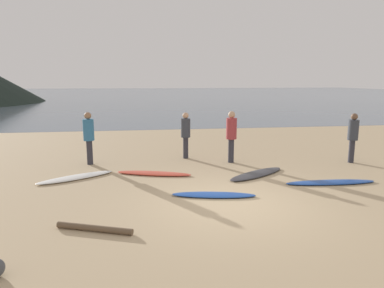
{
  "coord_description": "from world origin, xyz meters",
  "views": [
    {
      "loc": [
        -2.12,
        -7.83,
        2.92
      ],
      "look_at": [
        -0.28,
        4.69,
        0.6
      ],
      "focal_mm": 33.03,
      "sensor_mm": 36.0,
      "label": 1
    }
  ],
  "objects_px": {
    "surfboard_3": "(257,174)",
    "person_2": "(353,134)",
    "surfboard_2": "(214,195)",
    "person_0": "(89,134)",
    "driftwood_log": "(94,228)",
    "person_1": "(186,131)",
    "surfboard_0": "(76,177)",
    "surfboard_4": "(331,182)",
    "surfboard_1": "(154,173)",
    "person_3": "(231,132)"
  },
  "relations": [
    {
      "from": "person_0",
      "to": "driftwood_log",
      "type": "height_order",
      "value": "person_0"
    },
    {
      "from": "surfboard_2",
      "to": "person_0",
      "type": "bearing_deg",
      "value": 142.65
    },
    {
      "from": "surfboard_4",
      "to": "surfboard_1",
      "type": "bearing_deg",
      "value": 163.46
    },
    {
      "from": "surfboard_0",
      "to": "surfboard_2",
      "type": "bearing_deg",
      "value": -61.17
    },
    {
      "from": "surfboard_4",
      "to": "person_0",
      "type": "distance_m",
      "value": 7.93
    },
    {
      "from": "surfboard_1",
      "to": "person_2",
      "type": "distance_m",
      "value": 7.12
    },
    {
      "from": "person_2",
      "to": "person_3",
      "type": "height_order",
      "value": "person_3"
    },
    {
      "from": "person_0",
      "to": "driftwood_log",
      "type": "distance_m",
      "value": 5.86
    },
    {
      "from": "person_0",
      "to": "surfboard_3",
      "type": "bearing_deg",
      "value": -142.39
    },
    {
      "from": "person_1",
      "to": "person_2",
      "type": "bearing_deg",
      "value": -39.16
    },
    {
      "from": "person_2",
      "to": "person_3",
      "type": "distance_m",
      "value": 4.28
    },
    {
      "from": "person_1",
      "to": "person_2",
      "type": "height_order",
      "value": "person_2"
    },
    {
      "from": "person_0",
      "to": "person_1",
      "type": "relative_size",
      "value": 1.06
    },
    {
      "from": "surfboard_4",
      "to": "person_0",
      "type": "bearing_deg",
      "value": 156.84
    },
    {
      "from": "surfboard_0",
      "to": "driftwood_log",
      "type": "bearing_deg",
      "value": -106.35
    },
    {
      "from": "surfboard_0",
      "to": "surfboard_1",
      "type": "height_order",
      "value": "same"
    },
    {
      "from": "person_2",
      "to": "driftwood_log",
      "type": "relative_size",
      "value": 1.11
    },
    {
      "from": "surfboard_1",
      "to": "person_3",
      "type": "xyz_separation_m",
      "value": [
        2.79,
        1.26,
        1.04
      ]
    },
    {
      "from": "surfboard_4",
      "to": "person_2",
      "type": "bearing_deg",
      "value": 50.46
    },
    {
      "from": "surfboard_2",
      "to": "person_2",
      "type": "xyz_separation_m",
      "value": [
        5.6,
        2.92,
        1.0
      ]
    },
    {
      "from": "surfboard_3",
      "to": "person_3",
      "type": "xyz_separation_m",
      "value": [
        -0.36,
        1.79,
        1.04
      ]
    },
    {
      "from": "surfboard_2",
      "to": "person_1",
      "type": "relative_size",
      "value": 1.23
    },
    {
      "from": "surfboard_1",
      "to": "person_0",
      "type": "relative_size",
      "value": 1.3
    },
    {
      "from": "person_2",
      "to": "surfboard_3",
      "type": "bearing_deg",
      "value": 134.89
    },
    {
      "from": "person_1",
      "to": "person_2",
      "type": "relative_size",
      "value": 0.98
    },
    {
      "from": "surfboard_0",
      "to": "person_2",
      "type": "bearing_deg",
      "value": -26.37
    },
    {
      "from": "surfboard_1",
      "to": "person_3",
      "type": "relative_size",
      "value": 1.3
    },
    {
      "from": "surfboard_0",
      "to": "person_3",
      "type": "distance_m",
      "value": 5.4
    },
    {
      "from": "person_3",
      "to": "surfboard_1",
      "type": "bearing_deg",
      "value": -15.07
    },
    {
      "from": "surfboard_1",
      "to": "person_0",
      "type": "distance_m",
      "value": 2.92
    },
    {
      "from": "surfboard_1",
      "to": "surfboard_4",
      "type": "distance_m",
      "value": 5.23
    },
    {
      "from": "person_0",
      "to": "person_1",
      "type": "distance_m",
      "value": 3.46
    },
    {
      "from": "surfboard_0",
      "to": "person_2",
      "type": "relative_size",
      "value": 1.33
    },
    {
      "from": "person_0",
      "to": "surfboard_2",
      "type": "bearing_deg",
      "value": -167.84
    },
    {
      "from": "surfboard_3",
      "to": "person_2",
      "type": "height_order",
      "value": "person_2"
    },
    {
      "from": "surfboard_3",
      "to": "person_2",
      "type": "bearing_deg",
      "value": -16.86
    },
    {
      "from": "surfboard_2",
      "to": "surfboard_1",
      "type": "bearing_deg",
      "value": 132.6
    },
    {
      "from": "surfboard_2",
      "to": "driftwood_log",
      "type": "bearing_deg",
      "value": -136.96
    },
    {
      "from": "surfboard_3",
      "to": "surfboard_4",
      "type": "height_order",
      "value": "surfboard_3"
    },
    {
      "from": "person_0",
      "to": "driftwood_log",
      "type": "relative_size",
      "value": 1.15
    },
    {
      "from": "surfboard_0",
      "to": "surfboard_4",
      "type": "distance_m",
      "value": 7.45
    },
    {
      "from": "surfboard_0",
      "to": "surfboard_1",
      "type": "xyz_separation_m",
      "value": [
        2.32,
        0.1,
        0.0
      ]
    },
    {
      "from": "surfboard_0",
      "to": "person_1",
      "type": "height_order",
      "value": "person_1"
    },
    {
      "from": "surfboard_0",
      "to": "surfboard_3",
      "type": "xyz_separation_m",
      "value": [
        5.48,
        -0.43,
        0.0
      ]
    },
    {
      "from": "surfboard_3",
      "to": "person_0",
      "type": "bearing_deg",
      "value": 123.89
    },
    {
      "from": "surfboard_3",
      "to": "surfboard_4",
      "type": "distance_m",
      "value": 2.14
    },
    {
      "from": "surfboard_4",
      "to": "person_1",
      "type": "height_order",
      "value": "person_1"
    },
    {
      "from": "surfboard_4",
      "to": "surfboard_3",
      "type": "bearing_deg",
      "value": 149.43
    },
    {
      "from": "surfboard_0",
      "to": "surfboard_4",
      "type": "height_order",
      "value": "surfboard_0"
    },
    {
      "from": "surfboard_0",
      "to": "surfboard_3",
      "type": "bearing_deg",
      "value": -35.23
    }
  ]
}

